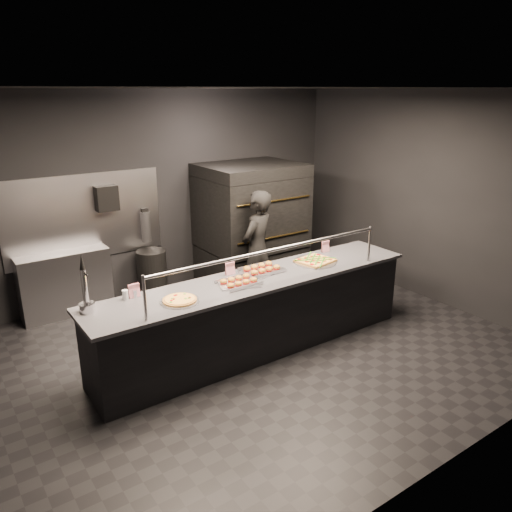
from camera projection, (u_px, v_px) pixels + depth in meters
The scene contains 15 objects.
room at pixel (254, 229), 5.60m from camera, with size 6.04×6.00×3.00m.
service_counter at pixel (258, 314), 5.90m from camera, with size 4.10×0.78×1.37m.
pizza_oven at pixel (251, 224), 7.87m from camera, with size 1.50×1.23×1.91m.
prep_shelf at pixel (66, 284), 6.84m from camera, with size 1.20×0.35×0.90m, color #99999E.
towel_dispenser at pixel (106, 198), 6.93m from camera, with size 0.30×0.20×0.35m, color black.
fire_extinguisher at pixel (146, 226), 7.39m from camera, with size 0.14×0.14×0.51m.
beer_tap at pixel (86, 296), 4.83m from camera, with size 0.15×0.22×0.59m.
round_pizza at pixel (180, 300), 5.11m from camera, with size 0.40×0.40×0.03m.
slider_tray_a at pixel (239, 282), 5.56m from camera, with size 0.53×0.46×0.07m.
slider_tray_b at pixel (262, 269), 5.95m from camera, with size 0.54×0.45×0.08m.
square_pizza at pixel (315, 261), 6.27m from camera, with size 0.53×0.53×0.05m.
condiment_jar at pixel (128, 294), 5.16m from camera, with size 0.16×0.06×0.10m.
tent_cards at pixel (238, 267), 5.90m from camera, with size 2.80×0.04×0.15m.
trash_bin at pixel (152, 274), 7.46m from camera, with size 0.44×0.44×0.73m, color black.
worker at pixel (257, 249), 7.04m from camera, with size 0.61×0.40×1.68m, color black.
Camera 1 is at (-3.09, -4.40, 2.99)m, focal length 35.00 mm.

